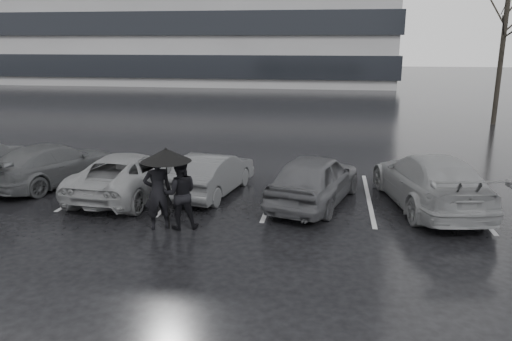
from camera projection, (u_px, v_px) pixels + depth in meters
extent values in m
plane|color=black|center=(238.00, 222.00, 12.66)|extent=(160.00, 160.00, 0.00)
cube|color=black|center=(135.00, 61.00, 61.27)|extent=(60.60, 25.60, 2.20)
cube|color=black|center=(133.00, 27.00, 60.25)|extent=(60.60, 25.60, 2.20)
imported|color=black|center=(315.00, 179.00, 13.88)|extent=(2.80, 4.54, 1.44)
imported|color=#29292B|center=(213.00, 174.00, 14.83)|extent=(1.96, 3.93, 1.24)
imported|color=#555558|center=(130.00, 174.00, 14.70)|extent=(2.45, 4.76, 1.28)
imported|color=black|center=(54.00, 164.00, 15.85)|extent=(3.24, 4.86, 1.31)
imported|color=#555558|center=(430.00, 181.00, 13.64)|extent=(2.98, 5.39, 1.48)
imported|color=black|center=(158.00, 192.00, 11.99)|extent=(0.81, 0.72, 1.87)
imported|color=black|center=(180.00, 194.00, 12.04)|extent=(1.02, 0.90, 1.76)
cylinder|color=black|center=(168.00, 195.00, 11.98)|extent=(0.03, 0.03, 1.74)
cone|color=black|center=(166.00, 155.00, 11.73)|extent=(1.20, 1.20, 0.30)
sphere|color=black|center=(166.00, 149.00, 11.70)|extent=(0.05, 0.05, 0.05)
cube|color=#A9A9AC|center=(17.00, 182.00, 16.19)|extent=(0.12, 5.00, 0.00)
cube|color=#A9A9AC|center=(98.00, 186.00, 15.78)|extent=(0.12, 5.00, 0.00)
cube|color=#A9A9AC|center=(183.00, 190.00, 15.37)|extent=(0.12, 5.00, 0.00)
cube|color=#A9A9AC|center=(273.00, 194.00, 14.96)|extent=(0.12, 5.00, 0.00)
cube|color=#A9A9AC|center=(369.00, 198.00, 14.55)|extent=(0.12, 5.00, 0.00)
cube|color=#A9A9AC|center=(469.00, 203.00, 14.14)|extent=(0.12, 5.00, 0.00)
cylinder|color=black|center=(503.00, 44.00, 26.22)|extent=(0.26, 0.26, 8.50)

